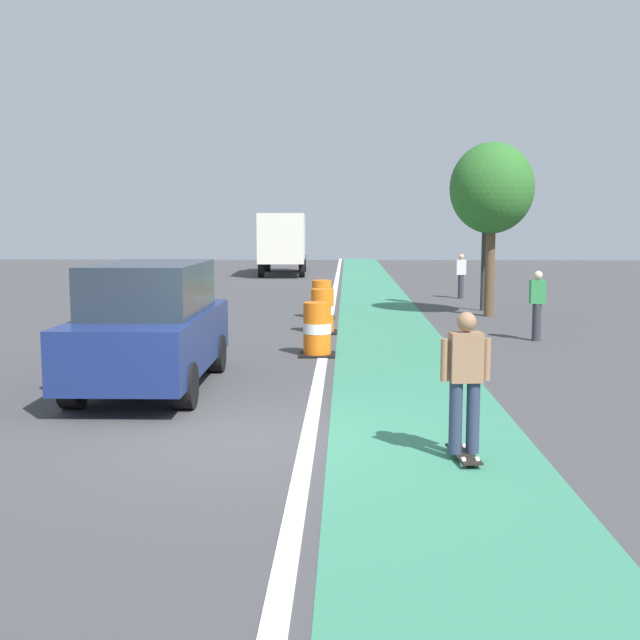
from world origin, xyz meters
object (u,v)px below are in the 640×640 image
skateboarder_on_lane (465,381)px  street_tree_sidewalk (492,189)px  traffic_barrel_back (322,300)px  pedestrian_waiting (537,303)px  delivery_truck_down_block (283,240)px  traffic_barrel_mid (322,312)px  pedestrian_crossing (461,275)px  traffic_barrel_front (317,330)px  parked_suv_nearest (151,325)px  traffic_light_corner (485,197)px

skateboarder_on_lane → street_tree_sidewalk: (2.82, 14.07, 2.76)m
traffic_barrel_back → pedestrian_waiting: 6.55m
traffic_barrel_back → delivery_truck_down_block: bearing=97.8°
skateboarder_on_lane → traffic_barrel_mid: (-1.92, 10.35, -0.38)m
traffic_barrel_back → pedestrian_crossing: 7.91m
traffic_barrel_back → traffic_barrel_mid: bearing=-87.9°
traffic_barrel_mid → pedestrian_waiting: 5.09m
traffic_barrel_mid → pedestrian_waiting: (4.96, -1.13, 0.33)m
traffic_barrel_back → pedestrian_crossing: pedestrian_crossing is taller
traffic_barrel_front → delivery_truck_down_block: bearing=96.1°
street_tree_sidewalk → pedestrian_waiting: bearing=-87.5°
parked_suv_nearest → pedestrian_waiting: 9.31m
traffic_barrel_mid → delivery_truck_down_block: 22.93m
pedestrian_crossing → traffic_barrel_back: bearing=-127.8°
traffic_light_corner → pedestrian_crossing: bearing=91.4°
parked_suv_nearest → traffic_barrel_front: (2.57, 3.26, -0.50)m
traffic_light_corner → street_tree_sidewalk: (-0.08, -1.50, 0.17)m
pedestrian_crossing → street_tree_sidewalk: bearing=-89.9°
traffic_light_corner → pedestrian_waiting: size_ratio=3.17×
traffic_light_corner → delivery_truck_down_block: bearing=113.6°
traffic_barrel_front → pedestrian_crossing: 13.47m
skateboarder_on_lane → delivery_truck_down_block: bearing=98.1°
traffic_barrel_mid → pedestrian_crossing: pedestrian_crossing is taller
skateboarder_on_lane → traffic_barrel_mid: skateboarder_on_lane is taller
parked_suv_nearest → traffic_light_corner: traffic_light_corner is taller
parked_suv_nearest → traffic_light_corner: 14.16m
traffic_barrel_front → traffic_barrel_back: 6.36m
parked_suv_nearest → pedestrian_crossing: 17.46m
traffic_barrel_front → parked_suv_nearest: bearing=-128.2°
traffic_barrel_back → traffic_barrel_front: bearing=-89.0°
skateboarder_on_lane → pedestrian_waiting: skateboarder_on_lane is taller
traffic_light_corner → pedestrian_waiting: bearing=-88.8°
pedestrian_waiting → street_tree_sidewalk: 5.60m
traffic_barrel_front → traffic_barrel_mid: same height
pedestrian_crossing → pedestrian_waiting: size_ratio=1.00×
skateboarder_on_lane → pedestrian_crossing: skateboarder_on_lane is taller
skateboarder_on_lane → traffic_light_corner: 16.05m
skateboarder_on_lane → traffic_barrel_front: (-1.92, 7.00, -0.38)m
street_tree_sidewalk → traffic_barrel_back: bearing=-171.8°
traffic_light_corner → street_tree_sidewalk: 1.51m
traffic_barrel_mid → traffic_light_corner: bearing=47.2°
delivery_truck_down_block → traffic_barrel_front: bearing=-83.9°
traffic_barrel_back → delivery_truck_down_block: delivery_truck_down_block is taller
traffic_light_corner → street_tree_sidewalk: bearing=-93.2°
delivery_truck_down_block → pedestrian_crossing: size_ratio=4.77×
street_tree_sidewalk → traffic_barrel_mid: bearing=-141.9°
traffic_barrel_mid → traffic_light_corner: size_ratio=0.21×
traffic_barrel_mid → pedestrian_crossing: 10.40m
traffic_barrel_mid → street_tree_sidewalk: bearing=38.1°
skateboarder_on_lane → traffic_barrel_back: 13.53m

